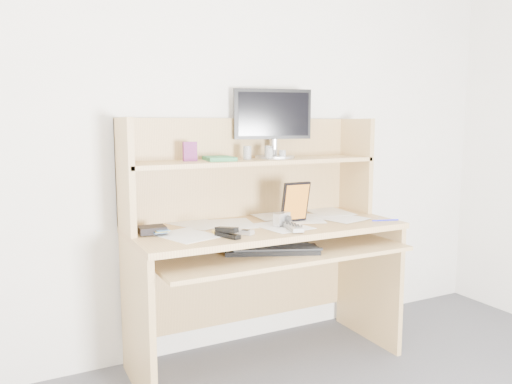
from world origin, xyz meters
name	(u,v)px	position (x,y,z in m)	size (l,w,h in m)	color
back_wall	(240,127)	(0.00, 1.80, 1.25)	(3.60, 0.04, 2.50)	silver
desk	(259,232)	(0.00, 1.56, 0.69)	(1.40, 0.70, 1.30)	tan
paper_clutter	(266,224)	(0.00, 1.48, 0.75)	(1.32, 0.54, 0.01)	white
keyboard	(272,249)	(-0.06, 1.31, 0.67)	(0.48, 0.33, 0.03)	black
tv_remote	(292,227)	(0.06, 1.31, 0.77)	(0.05, 0.19, 0.02)	gray
flip_phone	(245,231)	(-0.20, 1.32, 0.77)	(0.04, 0.08, 0.02)	silver
stapler	(228,232)	(-0.30, 1.30, 0.78)	(0.04, 0.14, 0.04)	black
wallet	(152,230)	(-0.59, 1.53, 0.77)	(0.13, 0.10, 0.03)	black
sticky_note_pad	(221,232)	(-0.29, 1.40, 0.75)	(0.07, 0.07, 0.01)	yellow
digital_camera	(282,219)	(0.06, 1.42, 0.79)	(0.10, 0.04, 0.06)	#BABABD
game_case	(295,202)	(0.16, 1.45, 0.86)	(0.15, 0.02, 0.21)	black
blue_pen	(385,220)	(0.60, 1.25, 0.76)	(0.01, 0.01, 0.15)	#1B1DCB
card_box	(190,151)	(-0.35, 1.65, 1.13)	(0.07, 0.02, 0.10)	maroon
shelf_book	(219,159)	(-0.19, 1.64, 1.09)	(0.14, 0.20, 0.02)	#2F774C
chip_stack_a	(269,154)	(0.08, 1.60, 1.11)	(0.04, 0.04, 0.06)	black
chip_stack_b	(247,153)	(-0.03, 1.63, 1.12)	(0.04, 0.04, 0.07)	white
chip_stack_c	(282,155)	(0.15, 1.58, 1.10)	(0.04, 0.04, 0.05)	black
chip_stack_d	(268,152)	(0.09, 1.63, 1.12)	(0.04, 0.04, 0.07)	white
monitor	(273,121)	(0.15, 1.68, 1.28)	(0.43, 0.22, 0.38)	#B0B0B5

